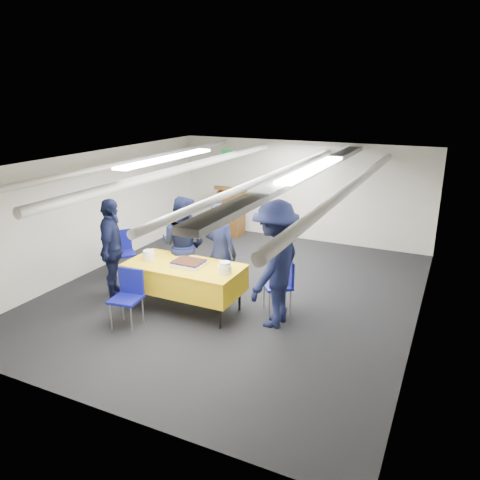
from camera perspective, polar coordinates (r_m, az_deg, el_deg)
name	(u,v)px	position (r m, az deg, el deg)	size (l,w,h in m)	color
ground	(235,292)	(8.28, -0.55, -6.38)	(7.00, 7.00, 0.00)	black
room_shell	(251,187)	(8.04, 1.29, 6.46)	(6.00, 7.00, 2.30)	silver
serving_table	(184,277)	(7.51, -6.79, -4.50)	(1.87, 0.91, 0.77)	black
sheet_cake	(189,263)	(7.36, -6.28, -2.83)	(0.50, 0.38, 0.09)	white
plate_stack_left	(149,255)	(7.71, -11.08, -1.85)	(0.21, 0.21, 0.16)	white
plate_stack_right	(225,268)	(7.01, -1.88, -3.44)	(0.20, 0.20, 0.18)	white
podium	(231,210)	(11.34, -1.08, 3.62)	(0.62, 0.53, 1.25)	brown
chair_near	(128,292)	(7.18, -13.44, -6.18)	(0.48, 0.48, 0.87)	gray
chair_right	(283,280)	(7.42, 5.22, -4.94)	(0.59, 0.59, 0.87)	gray
chair_left	(122,248)	(9.14, -14.14, -1.00)	(0.59, 0.59, 0.87)	gray
sailor_a	(220,252)	(7.73, -2.40, -1.51)	(0.61, 0.40, 1.68)	black
sailor_b	(183,245)	(8.08, -6.93, -0.61)	(0.83, 0.65, 1.72)	black
sailor_c	(112,249)	(8.09, -15.32, -1.09)	(1.01, 0.42, 1.72)	black
sailor_d	(275,264)	(6.88, 4.28, -2.97)	(1.24, 0.71, 1.92)	black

